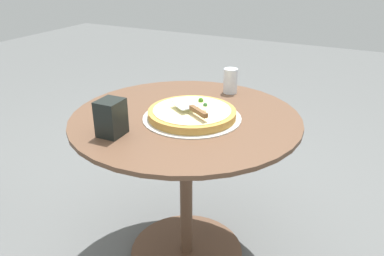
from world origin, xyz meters
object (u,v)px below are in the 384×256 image
at_px(patio_table, 186,158).
at_px(pizza_server, 192,108).
at_px(pizza_on_tray, 192,114).
at_px(drinking_cup, 230,81).
at_px(napkin_dispenser, 111,118).

xyz_separation_m(patio_table, pizza_server, (0.05, -0.05, 0.26)).
bearing_deg(pizza_server, pizza_on_tray, 115.91).
distance_m(patio_table, pizza_server, 0.27).
distance_m(patio_table, drinking_cup, 0.45).
distance_m(patio_table, napkin_dispenser, 0.42).
bearing_deg(pizza_on_tray, pizza_server, -64.09).
xyz_separation_m(pizza_server, napkin_dispenser, (-0.21, -0.24, 0.01)).
bearing_deg(drinking_cup, patio_table, -98.79).
distance_m(drinking_cup, napkin_dispenser, 0.68).
relative_size(pizza_on_tray, pizza_server, 2.00).
distance_m(pizza_server, drinking_cup, 0.41).
bearing_deg(pizza_on_tray, patio_table, 165.89).
xyz_separation_m(pizza_on_tray, napkin_dispenser, (-0.19, -0.28, 0.05)).
xyz_separation_m(patio_table, napkin_dispenser, (-0.16, -0.29, 0.27)).
bearing_deg(pizza_on_tray, napkin_dispenser, -124.88).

